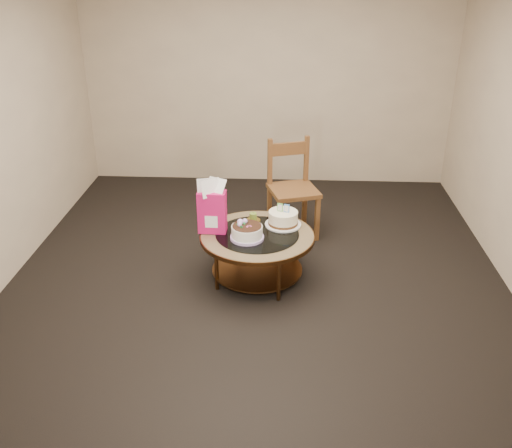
# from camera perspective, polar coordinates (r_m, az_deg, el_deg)

# --- Properties ---
(ground) EXTENTS (5.00, 5.00, 0.00)m
(ground) POSITION_cam_1_polar(r_m,az_deg,el_deg) (5.26, 0.12, -5.43)
(ground) COLOR black
(ground) RESTS_ON ground
(room_walls) EXTENTS (4.52, 5.02, 2.61)m
(room_walls) POSITION_cam_1_polar(r_m,az_deg,el_deg) (4.65, 0.14, 11.02)
(room_walls) COLOR tan
(room_walls) RESTS_ON ground
(coffee_table) EXTENTS (1.02, 1.02, 0.46)m
(coffee_table) POSITION_cam_1_polar(r_m,az_deg,el_deg) (5.07, 0.13, -1.79)
(coffee_table) COLOR #593519
(coffee_table) RESTS_ON ground
(decorated_cake) EXTENTS (0.30, 0.30, 0.17)m
(decorated_cake) POSITION_cam_1_polar(r_m,az_deg,el_deg) (4.93, -0.92, -0.88)
(decorated_cake) COLOR #BF9EE0
(decorated_cake) RESTS_ON coffee_table
(cream_cake) EXTENTS (0.33, 0.33, 0.21)m
(cream_cake) POSITION_cam_1_polar(r_m,az_deg,el_deg) (5.17, 2.73, 0.55)
(cream_cake) COLOR white
(cream_cake) RESTS_ON coffee_table
(gift_bag) EXTENTS (0.25, 0.18, 0.49)m
(gift_bag) POSITION_cam_1_polar(r_m,az_deg,el_deg) (5.00, -4.42, 1.78)
(gift_bag) COLOR #D4136B
(gift_bag) RESTS_ON coffee_table
(pillar_candle) EXTENTS (0.13, 0.13, 0.10)m
(pillar_candle) POSITION_cam_1_polar(r_m,az_deg,el_deg) (5.24, -0.29, 0.52)
(pillar_candle) COLOR #E4CB5E
(pillar_candle) RESTS_ON coffee_table
(dining_chair) EXTENTS (0.58, 0.58, 1.00)m
(dining_chair) POSITION_cam_1_polar(r_m,az_deg,el_deg) (5.89, 3.64, 3.62)
(dining_chair) COLOR brown
(dining_chair) RESTS_ON ground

